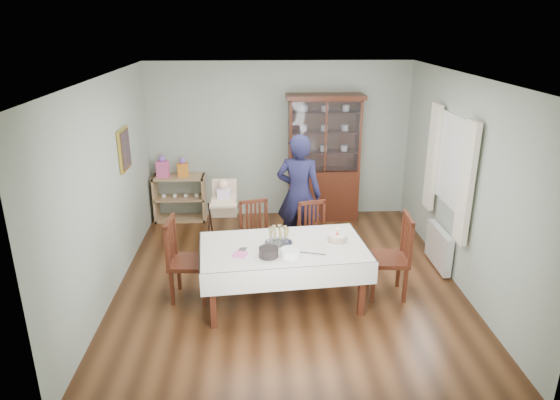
{
  "coord_description": "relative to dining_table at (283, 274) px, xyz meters",
  "views": [
    {
      "loc": [
        -0.39,
        -5.99,
        3.33
      ],
      "look_at": [
        -0.1,
        0.2,
        1.09
      ],
      "focal_mm": 32.0,
      "sensor_mm": 36.0,
      "label": 1
    }
  ],
  "objects": [
    {
      "name": "curtain_left",
      "position": [
        2.25,
        0.21,
        1.07
      ],
      "size": [
        0.07,
        0.3,
        1.55
      ],
      "primitive_type": "cube",
      "color": "silver",
      "rests_on": "room_shell"
    },
    {
      "name": "birthday_cake",
      "position": [
        0.67,
        0.08,
        0.43
      ],
      "size": [
        0.28,
        0.28,
        0.19
      ],
      "color": "white",
      "rests_on": "dining_table"
    },
    {
      "name": "gift_bag_pink",
      "position": [
        -1.91,
        2.79,
        0.58
      ],
      "size": [
        0.21,
        0.15,
        0.37
      ],
      "color": "#E75599",
      "rests_on": "sideboard"
    },
    {
      "name": "cutlery",
      "position": [
        -0.53,
        -0.11,
        0.38
      ],
      "size": [
        0.15,
        0.18,
        0.01
      ],
      "primitive_type": null,
      "rotation": [
        0.0,
        0.0,
        -0.23
      ],
      "color": "silver",
      "rests_on": "dining_table"
    },
    {
      "name": "plate_stack_dark",
      "position": [
        -0.18,
        -0.28,
        0.43
      ],
      "size": [
        0.27,
        0.27,
        0.11
      ],
      "primitive_type": "cylinder",
      "rotation": [
        0.0,
        0.0,
        0.19
      ],
      "color": "black",
      "rests_on": "dining_table"
    },
    {
      "name": "window",
      "position": [
        2.31,
        0.83,
        1.17
      ],
      "size": [
        0.04,
        1.02,
        1.22
      ],
      "primitive_type": "cube",
      "color": "white",
      "rests_on": "room_shell"
    },
    {
      "name": "china_cabinet",
      "position": [
        0.84,
        2.79,
        0.74
      ],
      "size": [
        1.3,
        0.48,
        2.18
      ],
      "color": "#4A1C12",
      "rests_on": "floor"
    },
    {
      "name": "chair_end_right",
      "position": [
        1.35,
        0.11,
        -0.06
      ],
      "size": [
        0.51,
        0.51,
        1.08
      ],
      "rotation": [
        0.0,
        0.0,
        -1.63
      ],
      "color": "#4A1C12",
      "rests_on": "floor"
    },
    {
      "name": "plate_stack_white",
      "position": [
        0.07,
        -0.3,
        0.42
      ],
      "size": [
        0.26,
        0.26,
        0.1
      ],
      "primitive_type": "cylinder",
      "rotation": [
        0.0,
        0.0,
        -0.14
      ],
      "color": "white",
      "rests_on": "dining_table"
    },
    {
      "name": "chair_far_left",
      "position": [
        -0.32,
        0.94,
        -0.1
      ],
      "size": [
        0.52,
        0.52,
        0.95
      ],
      "rotation": [
        0.0,
        0.0,
        0.25
      ],
      "color": "#4A1C12",
      "rests_on": "floor"
    },
    {
      "name": "radiator",
      "position": [
        2.25,
        0.83,
        -0.08
      ],
      "size": [
        0.1,
        0.8,
        0.55
      ],
      "primitive_type": "cube",
      "color": "white",
      "rests_on": "floor"
    },
    {
      "name": "chair_end_left",
      "position": [
        -1.18,
        0.16,
        -0.07
      ],
      "size": [
        0.51,
        0.51,
        1.06
      ],
      "rotation": [
        0.0,
        0.0,
        1.5
      ],
      "color": "#4A1C12",
      "rests_on": "floor"
    },
    {
      "name": "woman",
      "position": [
        0.31,
        1.43,
        0.53
      ],
      "size": [
        0.75,
        0.59,
        1.82
      ],
      "primitive_type": "imported",
      "rotation": [
        0.0,
        0.0,
        2.88
      ],
      "color": "black",
      "rests_on": "floor"
    },
    {
      "name": "gift_bag_orange",
      "position": [
        -1.57,
        2.79,
        0.56
      ],
      "size": [
        0.19,
        0.14,
        0.33
      ],
      "color": "orange",
      "rests_on": "sideboard"
    },
    {
      "name": "cake_knife",
      "position": [
        0.33,
        -0.24,
        0.38
      ],
      "size": [
        0.3,
        0.11,
        0.01
      ],
      "primitive_type": "cube",
      "rotation": [
        0.0,
        0.0,
        -0.28
      ],
      "color": "silver",
      "rests_on": "dining_table"
    },
    {
      "name": "napkin_stack",
      "position": [
        -0.51,
        -0.23,
        0.39
      ],
      "size": [
        0.18,
        0.18,
        0.02
      ],
      "primitive_type": "cube",
      "rotation": [
        0.0,
        0.0,
        -0.31
      ],
      "color": "#E75599",
      "rests_on": "dining_table"
    },
    {
      "name": "chair_far_right",
      "position": [
        0.5,
        0.88,
        -0.1
      ],
      "size": [
        0.52,
        0.52,
        0.94
      ],
      "rotation": [
        0.0,
        0.0,
        0.26
      ],
      "color": "#4A1C12",
      "rests_on": "floor"
    },
    {
      "name": "champagne_tray",
      "position": [
        -0.05,
        0.07,
        0.44
      ],
      "size": [
        0.34,
        0.34,
        0.21
      ],
      "color": "silver",
      "rests_on": "dining_table"
    },
    {
      "name": "high_chair",
      "position": [
        -0.8,
        1.55,
        0.05
      ],
      "size": [
        0.5,
        0.5,
        1.12
      ],
      "rotation": [
        0.0,
        0.0,
        -0.01
      ],
      "color": "black",
      "rests_on": "floor"
    },
    {
      "name": "sideboard",
      "position": [
        -1.66,
        2.81,
        0.02
      ],
      "size": [
        0.9,
        0.38,
        0.8
      ],
      "color": "tan",
      "rests_on": "floor"
    },
    {
      "name": "curtain_right",
      "position": [
        2.25,
        1.45,
        1.07
      ],
      "size": [
        0.07,
        0.3,
        1.55
      ],
      "primitive_type": "cube",
      "color": "silver",
      "rests_on": "room_shell"
    },
    {
      "name": "dining_table",
      "position": [
        0.0,
        0.0,
        0.0
      ],
      "size": [
        2.1,
        1.34,
        0.76
      ],
      "rotation": [
        0.0,
        0.0,
        0.1
      ],
      "color": "#4A1C12",
      "rests_on": "floor"
    },
    {
      "name": "room_shell",
      "position": [
        0.09,
        1.06,
        1.32
      ],
      "size": [
        5.0,
        5.0,
        5.0
      ],
      "color": "#9EAA99",
      "rests_on": "floor"
    },
    {
      "name": "floor",
      "position": [
        0.09,
        0.53,
        -0.38
      ],
      "size": [
        5.0,
        5.0,
        0.0
      ],
      "primitive_type": "plane",
      "color": "#593319",
      "rests_on": "ground"
    },
    {
      "name": "picture_frame",
      "position": [
        -2.13,
        1.33,
        1.27
      ],
      "size": [
        0.04,
        0.48,
        0.58
      ],
      "primitive_type": "cube",
      "color": "gold",
      "rests_on": "room_shell"
    }
  ]
}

